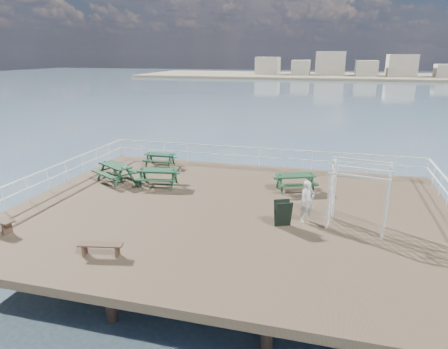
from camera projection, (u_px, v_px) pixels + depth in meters
The scene contains 11 objects.
ground at pixel (230, 212), 16.77m from camera, with size 18.00×14.00×0.30m, color brown.
sea_backdrop at pixel (361, 73), 137.50m from camera, with size 300.00×300.00×9.20m.
railing at pixel (242, 172), 18.86m from camera, with size 17.77×13.76×1.10m.
picnic_table_a at pixel (160, 157), 22.98m from camera, with size 1.67×1.35×0.81m.
picnic_table_b at pixel (158, 174), 19.52m from camera, with size 2.12×1.81×0.93m.
picnic_table_c at pixel (295, 179), 18.83m from camera, with size 2.23×2.03×0.88m.
picnic_table_d at pixel (115, 169), 20.22m from camera, with size 2.56×2.42×0.98m.
flat_bench_near at pixel (101, 247), 12.80m from camera, with size 1.47×0.63×0.41m.
trellis_arbor at pixel (358, 198), 14.59m from camera, with size 2.29×1.50×2.64m.
sandwich_board at pixel (283, 214), 14.96m from camera, with size 0.75×0.68×1.02m.
person at pixel (307, 202), 15.22m from camera, with size 0.61×0.40×1.66m, color silver.
Camera 1 is at (3.83, -15.10, 6.28)m, focal length 32.00 mm.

